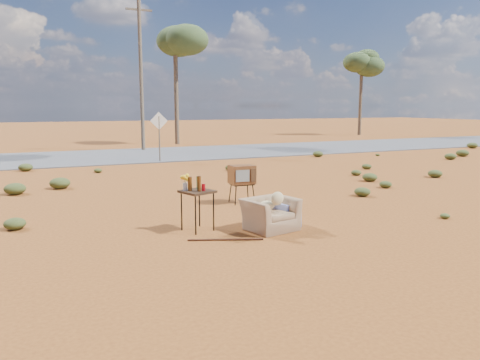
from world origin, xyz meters
name	(u,v)px	position (x,y,z in m)	size (l,w,h in m)	color
ground	(240,229)	(0.00, 0.00, 0.00)	(140.00, 140.00, 0.00)	#91511D
highway	(114,156)	(0.00, 15.00, 0.02)	(140.00, 7.00, 0.04)	#565659
armchair	(273,210)	(0.61, -0.25, 0.40)	(1.23, 0.95, 0.85)	#896A4B
tv_unit	(242,175)	(1.11, 2.33, 0.72)	(0.62, 0.51, 0.97)	black
side_table	(195,189)	(-0.85, 0.29, 0.83)	(0.71, 0.71, 1.13)	#342112
rusty_bar	(226,240)	(-0.57, -0.62, 0.02)	(0.04, 0.04, 1.40)	#4E2914
road_sign	(159,128)	(1.50, 12.00, 1.50)	(0.78, 0.06, 2.19)	brown
eucalyptus_center	(175,42)	(5.00, 21.00, 6.43)	(3.20, 3.20, 7.60)	brown
eucalyptus_right	(362,64)	(22.00, 24.00, 5.94)	(3.20, 3.20, 7.10)	brown
utility_pole_center	(141,74)	(2.00, 17.50, 4.15)	(1.40, 0.20, 8.00)	brown
scrub_patch	(148,190)	(-0.82, 4.41, 0.14)	(17.49, 8.07, 0.33)	#445023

